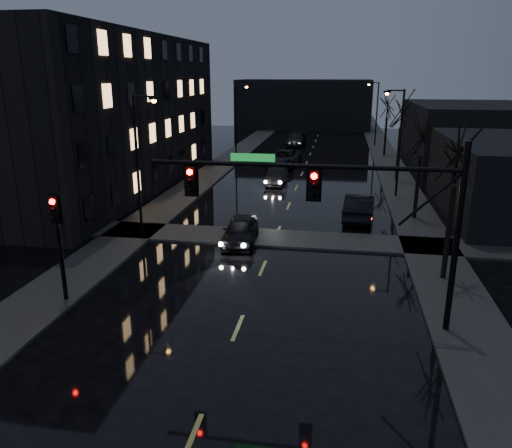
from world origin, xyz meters
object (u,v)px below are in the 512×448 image
at_px(oncoming_car_d, 296,139).
at_px(lead_car, 359,207).
at_px(oncoming_car_b, 276,176).
at_px(oncoming_car_c, 284,158).
at_px(oncoming_car_a, 240,230).

height_order(oncoming_car_d, lead_car, lead_car).
bearing_deg(oncoming_car_d, oncoming_car_b, -85.70).
relative_size(oncoming_car_d, lead_car, 1.10).
bearing_deg(oncoming_car_c, lead_car, -62.63).
bearing_deg(oncoming_car_a, lead_car, 38.12).
xyz_separation_m(oncoming_car_d, lead_car, (7.16, -33.44, 0.03)).
relative_size(oncoming_car_b, oncoming_car_d, 0.74).
xyz_separation_m(oncoming_car_a, oncoming_car_d, (-0.52, 39.35, 0.06)).
relative_size(oncoming_car_b, oncoming_car_c, 0.70).
relative_size(oncoming_car_a, oncoming_car_d, 0.79).
xyz_separation_m(oncoming_car_a, lead_car, (6.64, 5.91, 0.09)).
height_order(oncoming_car_c, oncoming_car_d, oncoming_car_c).
distance_m(oncoming_car_a, oncoming_car_c, 23.98).
bearing_deg(oncoming_car_c, oncoming_car_d, 96.88).
bearing_deg(oncoming_car_b, oncoming_car_d, 92.44).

